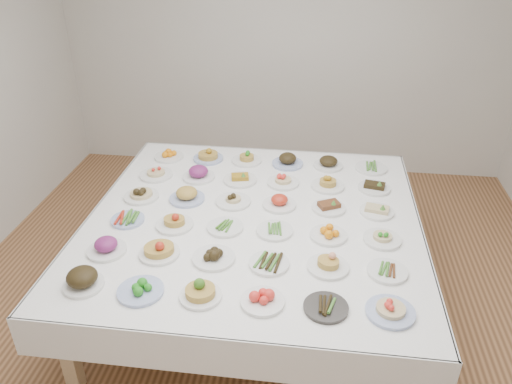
# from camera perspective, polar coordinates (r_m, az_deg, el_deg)

# --- Properties ---
(room_envelope) EXTENTS (5.02, 5.02, 2.81)m
(room_envelope) POSITION_cam_1_polar(r_m,az_deg,el_deg) (3.13, 0.30, 13.09)
(room_envelope) COLOR #9E6B41
(room_envelope) RESTS_ON ground
(display_table) EXTENTS (2.43, 2.43, 0.75)m
(display_table) POSITION_cam_1_polar(r_m,az_deg,el_deg) (3.70, -0.30, -3.71)
(display_table) COLOR white
(display_table) RESTS_ON ground
(dish_0) EXTENTS (0.25, 0.25, 0.15)m
(dish_0) POSITION_cam_1_polar(r_m,az_deg,el_deg) (3.17, -19.26, -9.19)
(dish_0) COLOR silver
(dish_0) RESTS_ON display_table
(dish_1) EXTENTS (0.27, 0.27, 0.10)m
(dish_1) POSITION_cam_1_polar(r_m,az_deg,el_deg) (3.05, -13.11, -10.55)
(dish_1) COLOR #4C66B2
(dish_1) RESTS_ON display_table
(dish_2) EXTENTS (0.27, 0.26, 0.16)m
(dish_2) POSITION_cam_1_polar(r_m,az_deg,el_deg) (2.94, -6.42, -10.77)
(dish_2) COLOR silver
(dish_2) RESTS_ON display_table
(dish_3) EXTENTS (0.25, 0.25, 0.10)m
(dish_3) POSITION_cam_1_polar(r_m,az_deg,el_deg) (2.90, 0.76, -11.93)
(dish_3) COLOR silver
(dish_3) RESTS_ON display_table
(dish_4) EXTENTS (0.25, 0.25, 0.06)m
(dish_4) POSITION_cam_1_polar(r_m,az_deg,el_deg) (2.91, 8.00, -12.79)
(dish_4) COLOR #2E2B29
(dish_4) RESTS_ON display_table
(dish_5) EXTENTS (0.27, 0.27, 0.14)m
(dish_5) POSITION_cam_1_polar(r_m,az_deg,el_deg) (2.92, 15.22, -12.34)
(dish_5) COLOR #4C66B2
(dish_5) RESTS_ON display_table
(dish_6) EXTENTS (0.25, 0.25, 0.14)m
(dish_6) POSITION_cam_1_polar(r_m,az_deg,el_deg) (3.42, -16.79, -5.68)
(dish_6) COLOR silver
(dish_6) RESTS_ON display_table
(dish_7) EXTENTS (0.28, 0.27, 0.16)m
(dish_7) POSITION_cam_1_polar(r_m,az_deg,el_deg) (3.30, -11.08, -5.96)
(dish_7) COLOR silver
(dish_7) RESTS_ON display_table
(dish_8) EXTENTS (0.27, 0.27, 0.11)m
(dish_8) POSITION_cam_1_polar(r_m,az_deg,el_deg) (3.23, -4.89, -6.99)
(dish_8) COLOR silver
(dish_8) RESTS_ON display_table
(dish_9) EXTENTS (0.26, 0.25, 0.06)m
(dish_9) POSITION_cam_1_polar(r_m,az_deg,el_deg) (3.19, 1.50, -7.96)
(dish_9) COLOR silver
(dish_9) RESTS_ON display_table
(dish_10) EXTENTS (0.26, 0.26, 0.14)m
(dish_10) POSITION_cam_1_polar(r_m,az_deg,el_deg) (3.17, 8.28, -7.73)
(dish_10) COLOR silver
(dish_10) RESTS_ON display_table
(dish_11) EXTENTS (0.25, 0.25, 0.05)m
(dish_11) POSITION_cam_1_polar(r_m,az_deg,el_deg) (3.23, 14.78, -8.67)
(dish_11) COLOR silver
(dish_11) RESTS_ON display_table
(dish_12) EXTENTS (0.24, 0.24, 0.06)m
(dish_12) POSITION_cam_1_polar(r_m,az_deg,el_deg) (3.73, -14.48, -2.92)
(dish_12) COLOR #4C66B2
(dish_12) RESTS_ON display_table
(dish_13) EXTENTS (0.26, 0.26, 0.16)m
(dish_13) POSITION_cam_1_polar(r_m,az_deg,el_deg) (3.58, -9.35, -2.86)
(dish_13) COLOR silver
(dish_13) RESTS_ON display_table
(dish_14) EXTENTS (0.25, 0.25, 0.05)m
(dish_14) POSITION_cam_1_polar(r_m,az_deg,el_deg) (3.53, -3.55, -3.93)
(dish_14) COLOR silver
(dish_14) RESTS_ON display_table
(dish_15) EXTENTS (0.25, 0.25, 0.05)m
(dish_15) POSITION_cam_1_polar(r_m,az_deg,el_deg) (3.50, 2.14, -4.35)
(dish_15) COLOR silver
(dish_15) RESTS_ON display_table
(dish_16) EXTENTS (0.25, 0.25, 0.11)m
(dish_16) POSITION_cam_1_polar(r_m,az_deg,el_deg) (3.46, 8.32, -4.43)
(dish_16) COLOR silver
(dish_16) RESTS_ON display_table
(dish_17) EXTENTS (0.25, 0.25, 0.12)m
(dish_17) POSITION_cam_1_polar(r_m,az_deg,el_deg) (3.50, 14.29, -4.73)
(dish_17) COLOR silver
(dish_17) RESTS_ON display_table
(dish_18) EXTENTS (0.29, 0.29, 0.16)m
(dish_18) POSITION_cam_1_polar(r_m,az_deg,el_deg) (3.98, -13.05, 0.31)
(dish_18) COLOR silver
(dish_18) RESTS_ON display_table
(dish_19) EXTENTS (0.27, 0.27, 0.14)m
(dish_19) POSITION_cam_1_polar(r_m,az_deg,el_deg) (3.89, -7.93, -0.10)
(dish_19) COLOR #4C66B2
(dish_19) RESTS_ON display_table
(dish_20) EXTENTS (0.26, 0.26, 0.12)m
(dish_20) POSITION_cam_1_polar(r_m,az_deg,el_deg) (3.82, -2.62, -0.59)
(dish_20) COLOR silver
(dish_20) RESTS_ON display_table
(dish_21) EXTENTS (0.25, 0.25, 0.13)m
(dish_21) POSITION_cam_1_polar(r_m,az_deg,el_deg) (3.78, 2.70, -0.88)
(dish_21) COLOR silver
(dish_21) RESTS_ON display_table
(dish_22) EXTENTS (0.25, 0.25, 0.10)m
(dish_22) POSITION_cam_1_polar(r_m,az_deg,el_deg) (3.78, 8.34, -1.48)
(dish_22) COLOR silver
(dish_22) RESTS_ON display_table
(dish_23) EXTENTS (0.25, 0.25, 0.11)m
(dish_23) POSITION_cam_1_polar(r_m,az_deg,el_deg) (3.80, 13.68, -1.77)
(dish_23) COLOR silver
(dish_23) RESTS_ON display_table
(dish_24) EXTENTS (0.27, 0.27, 0.13)m
(dish_24) POSITION_cam_1_polar(r_m,az_deg,el_deg) (4.29, -11.39, 2.43)
(dish_24) COLOR silver
(dish_24) RESTS_ON display_table
(dish_25) EXTENTS (0.27, 0.27, 0.15)m
(dish_25) POSITION_cam_1_polar(r_m,az_deg,el_deg) (4.20, -6.61, 2.42)
(dish_25) COLOR silver
(dish_25) RESTS_ON display_table
(dish_26) EXTENTS (0.27, 0.27, 0.11)m
(dish_26) POSITION_cam_1_polar(r_m,az_deg,el_deg) (4.13, -1.84, 1.73)
(dish_26) COLOR silver
(dish_26) RESTS_ON display_table
(dish_27) EXTENTS (0.26, 0.26, 0.14)m
(dish_27) POSITION_cam_1_polar(r_m,az_deg,el_deg) (4.09, 3.13, 1.70)
(dish_27) COLOR silver
(dish_27) RESTS_ON display_table
(dish_28) EXTENTS (0.27, 0.27, 0.14)m
(dish_28) POSITION_cam_1_polar(r_m,az_deg,el_deg) (4.07, 8.24, 1.30)
(dish_28) COLOR silver
(dish_28) RESTS_ON display_table
(dish_29) EXTENTS (0.25, 0.25, 0.11)m
(dish_29) POSITION_cam_1_polar(r_m,az_deg,el_deg) (4.12, 13.40, 0.82)
(dish_29) COLOR silver
(dish_29) RESTS_ON display_table
(dish_30) EXTENTS (0.26, 0.26, 0.10)m
(dish_30) POSITION_cam_1_polar(r_m,az_deg,el_deg) (4.60, -9.95, 4.28)
(dish_30) COLOR silver
(dish_30) RESTS_ON display_table
(dish_31) EXTENTS (0.26, 0.26, 0.15)m
(dish_31) POSITION_cam_1_polar(r_m,az_deg,el_deg) (4.51, -5.52, 4.50)
(dish_31) COLOR #4C66B2
(dish_31) RESTS_ON display_table
(dish_32) EXTENTS (0.26, 0.26, 0.13)m
(dish_32) POSITION_cam_1_polar(r_m,az_deg,el_deg) (4.45, -1.07, 4.12)
(dish_32) COLOR silver
(dish_32) RESTS_ON display_table
(dish_33) EXTENTS (0.27, 0.27, 0.14)m
(dish_33) POSITION_cam_1_polar(r_m,az_deg,el_deg) (4.40, 3.64, 3.87)
(dish_33) COLOR #4C66B2
(dish_33) RESTS_ON display_table
(dish_34) EXTENTS (0.25, 0.25, 0.15)m
(dish_34) POSITION_cam_1_polar(r_m,az_deg,el_deg) (4.40, 8.30, 3.69)
(dish_34) COLOR silver
(dish_34) RESTS_ON display_table
(dish_35) EXTENTS (0.27, 0.27, 0.06)m
(dish_35) POSITION_cam_1_polar(r_m,az_deg,el_deg) (4.45, 13.03, 2.82)
(dish_35) COLOR silver
(dish_35) RESTS_ON display_table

